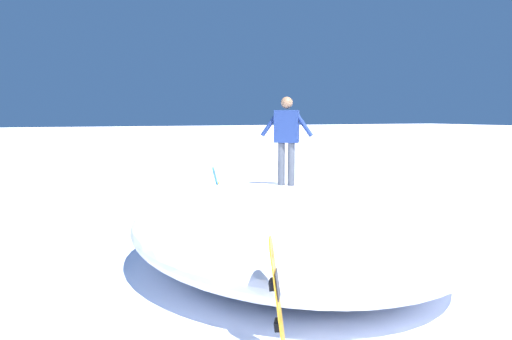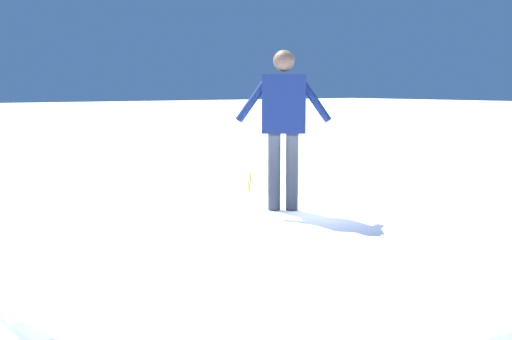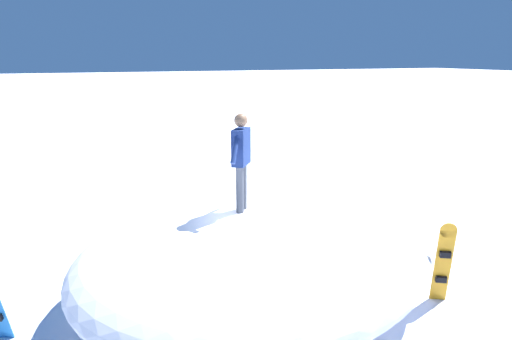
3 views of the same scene
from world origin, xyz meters
The scene contains 4 objects.
ground centered at (0.00, 0.00, 0.00)m, with size 240.00×240.00×0.00m, color white.
snow_mound centered at (-0.52, -0.08, 0.83)m, with size 7.01×5.85×1.66m, color white.
snowboarder_standing centered at (-0.60, -0.40, 2.69)m, with size 0.90×0.71×1.77m.
snowboard_secondary_upright centered at (1.14, 2.82, 0.83)m, with size 0.34×0.36×1.60m.
Camera 2 is at (-4.90, -5.82, 3.03)m, focal length 43.77 mm.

